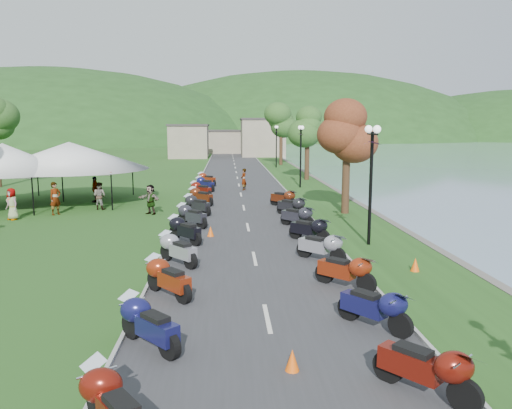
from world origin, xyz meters
name	(u,v)px	position (x,y,z in m)	size (l,w,h in m)	color
road	(239,185)	(0.00, 40.00, 0.01)	(7.00, 120.00, 0.02)	#37373A
hills_backdrop	(229,139)	(0.00, 200.00, 0.00)	(360.00, 120.00, 76.00)	#285621
far_building	(221,141)	(-2.00, 85.00, 2.50)	(18.00, 16.00, 5.00)	gray
moto_row_left	(187,231)	(-2.78, 18.79, 0.55)	(2.60, 44.05, 1.10)	#331411
moto_row_right	(332,258)	(2.56, 13.98, 0.55)	(2.60, 30.96, 1.10)	#331411
vendor_tent_main	(70,172)	(-11.35, 31.06, 2.00)	(6.82, 6.82, 4.00)	silver
vendor_tent_side	(5,176)	(-14.58, 28.71, 2.00)	(5.18, 5.18, 4.00)	silver
tree_lakeside	(347,150)	(5.81, 25.72, 3.65)	(2.63, 2.63, 7.30)	#396A28
pedestrian_a	(56,215)	(-10.80, 26.24, 0.00)	(0.69, 0.50, 1.89)	slate
pedestrian_b	(100,209)	(-8.75, 27.96, 0.00)	(0.81, 0.45, 1.67)	slate
traffic_cone_near	(292,360)	(0.29, 7.14, 0.24)	(0.31, 0.31, 0.48)	#F2590C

